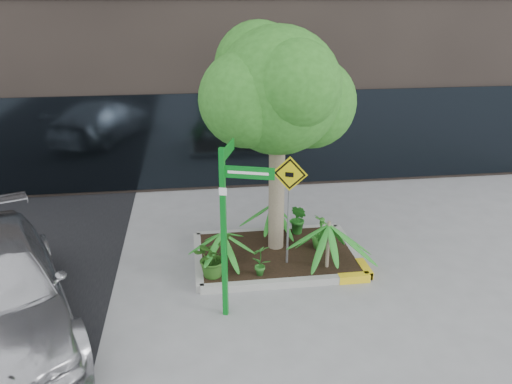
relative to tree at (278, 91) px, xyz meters
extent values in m
plane|color=gray|center=(-0.23, -0.56, -3.40)|extent=(80.00, 80.00, 0.00)
cube|color=#9E9E99|center=(-0.03, 0.84, -3.32)|extent=(3.20, 0.15, 0.15)
cube|color=#9E9E99|center=(-0.03, -1.36, -3.32)|extent=(3.20, 0.15, 0.15)
cube|color=#9E9E99|center=(-1.63, -0.26, -3.32)|extent=(0.15, 2.20, 0.15)
cube|color=#9E9E99|center=(1.57, -0.26, -3.32)|extent=(0.15, 2.20, 0.15)
cube|color=yellow|center=(1.27, -1.36, -3.32)|extent=(0.60, 0.17, 0.15)
cube|color=black|center=(-0.03, -0.26, -3.28)|extent=(3.05, 2.05, 0.06)
cylinder|color=gray|center=(0.00, -0.02, -1.90)|extent=(0.32, 0.32, 3.00)
cylinder|color=gray|center=(0.10, -0.02, -0.80)|extent=(0.57, 0.16, 0.98)
sphere|color=#255F1B|center=(0.00, -0.02, 0.00)|extent=(2.40, 2.40, 2.40)
sphere|color=#255F1B|center=(0.70, 0.28, -0.30)|extent=(1.80, 1.80, 1.80)
sphere|color=#255F1B|center=(-0.60, -0.22, -0.10)|extent=(1.80, 1.80, 1.80)
sphere|color=#255F1B|center=(0.20, -0.62, 0.20)|extent=(1.60, 1.60, 1.60)
sphere|color=#255F1B|center=(-0.30, 0.48, 0.40)|extent=(1.70, 1.70, 1.70)
cylinder|color=gray|center=(0.84, -0.99, -2.77)|extent=(0.07, 0.07, 0.96)
cylinder|color=gray|center=(-1.16, -0.62, -2.89)|extent=(0.07, 0.07, 0.73)
cylinder|color=gray|center=(0.07, 0.61, -2.87)|extent=(0.07, 0.07, 0.76)
imported|color=#265418|center=(-1.38, -1.00, -2.86)|extent=(0.95, 0.95, 0.78)
imported|color=#2A6E21|center=(0.92, -0.21, -2.89)|extent=(0.45, 0.45, 0.72)
imported|color=#24661F|center=(-0.48, -1.11, -2.93)|extent=(0.44, 0.44, 0.64)
imported|color=#206A1E|center=(0.60, 0.51, -2.90)|extent=(0.52, 0.52, 0.70)
cube|color=#0B7A1E|center=(-1.22, -2.06, -1.93)|extent=(0.11, 0.11, 2.94)
cube|color=#0B7A1E|center=(-0.84, -2.19, -0.83)|extent=(0.79, 0.28, 0.19)
cube|color=#0B7A1E|center=(-1.09, -1.68, -0.62)|extent=(0.28, 0.79, 0.19)
cube|color=white|center=(-0.84, -2.20, -0.83)|extent=(0.60, 0.20, 0.04)
cube|color=white|center=(-1.11, -1.68, -0.62)|extent=(0.20, 0.60, 0.04)
cube|color=white|center=(-1.22, -2.11, -1.14)|extent=(0.12, 0.04, 0.13)
cylinder|color=slate|center=(0.12, -0.68, -2.25)|extent=(0.10, 0.16, 2.00)
cube|color=yellow|center=(0.12, -0.70, -1.41)|extent=(0.63, 0.27, 0.67)
cube|color=black|center=(0.12, -0.71, -1.41)|extent=(0.55, 0.23, 0.60)
cube|color=yellow|center=(0.12, -0.71, -1.41)|extent=(0.47, 0.20, 0.51)
cube|color=black|center=(0.11, -0.72, -1.42)|extent=(0.15, 0.06, 0.09)
camera|label=1|loc=(-1.68, -9.23, 1.63)|focal=35.00mm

